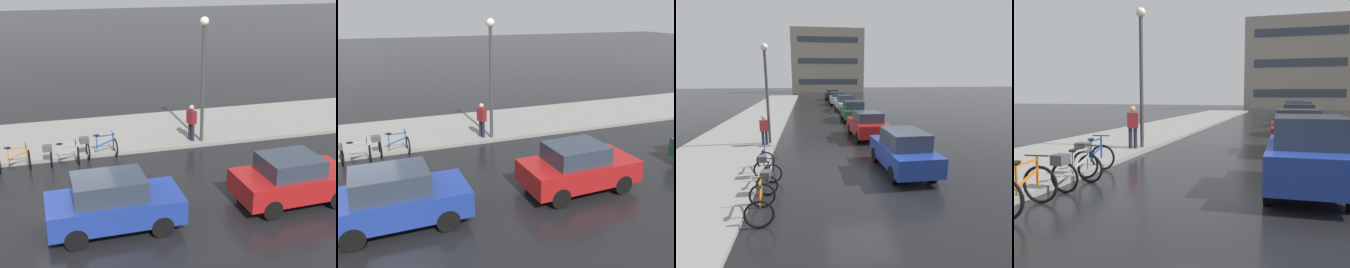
# 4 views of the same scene
# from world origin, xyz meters

# --- Properties ---
(ground_plane) EXTENTS (140.00, 140.00, 0.00)m
(ground_plane) POSITION_xyz_m (0.00, 0.00, 0.00)
(ground_plane) COLOR black
(sidewalk_kerb) EXTENTS (4.80, 60.00, 0.14)m
(sidewalk_kerb) POSITION_xyz_m (-6.00, 10.00, 0.07)
(sidewalk_kerb) COLOR gray
(sidewalk_kerb) RESTS_ON ground
(bicycle_nearest) EXTENTS (0.85, 1.20, 0.97)m
(bicycle_nearest) POSITION_xyz_m (-3.15, -1.87, 0.41)
(bicycle_nearest) COLOR black
(bicycle_nearest) RESTS_ON ground
(bicycle_second) EXTENTS (0.73, 1.34, 0.95)m
(bicycle_second) POSITION_xyz_m (-3.17, -0.19, 0.48)
(bicycle_second) COLOR black
(bicycle_second) RESTS_ON ground
(bicycle_third) EXTENTS (0.82, 1.45, 1.00)m
(bicycle_third) POSITION_xyz_m (-3.55, 1.26, 0.50)
(bicycle_third) COLOR black
(bicycle_third) RESTS_ON ground
(car_blue) EXTENTS (1.77, 3.86, 1.67)m
(car_blue) POSITION_xyz_m (1.83, 1.02, 0.84)
(car_blue) COLOR navy
(car_blue) RESTS_ON ground
(car_red) EXTENTS (1.98, 3.80, 1.60)m
(car_red) POSITION_xyz_m (1.68, 6.74, 0.80)
(car_red) COLOR #AD1919
(car_red) RESTS_ON ground
(car_green) EXTENTS (1.89, 3.78, 1.64)m
(car_green) POSITION_xyz_m (1.88, 13.05, 0.83)
(car_green) COLOR #1E6038
(car_green) RESTS_ON ground
(car_white) EXTENTS (1.85, 4.35, 1.66)m
(car_white) POSITION_xyz_m (1.99, 19.01, 0.84)
(car_white) COLOR silver
(car_white) RESTS_ON ground
(car_silver) EXTENTS (2.09, 4.20, 1.62)m
(car_silver) POSITION_xyz_m (1.92, 25.02, 0.82)
(car_silver) COLOR #B2B5BA
(car_silver) RESTS_ON ground
(car_black) EXTENTS (1.99, 4.22, 1.58)m
(car_black) POSITION_xyz_m (1.79, 31.41, 0.79)
(car_black) COLOR black
(car_black) RESTS_ON ground
(pedestrian) EXTENTS (0.46, 0.38, 1.70)m
(pedestrian) POSITION_xyz_m (-4.14, 5.30, 0.96)
(pedestrian) COLOR #1E2333
(pedestrian) RESTS_ON ground
(streetlamp) EXTENTS (0.37, 0.37, 5.30)m
(streetlamp) POSITION_xyz_m (-3.94, 5.69, 3.37)
(streetlamp) COLOR #424247
(streetlamp) RESTS_ON ground
(building_facade_main) EXTENTS (14.92, 8.33, 13.00)m
(building_facade_main) POSITION_xyz_m (2.46, 50.92, 6.50)
(building_facade_main) COLOR #9E9384
(building_facade_main) RESTS_ON ground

